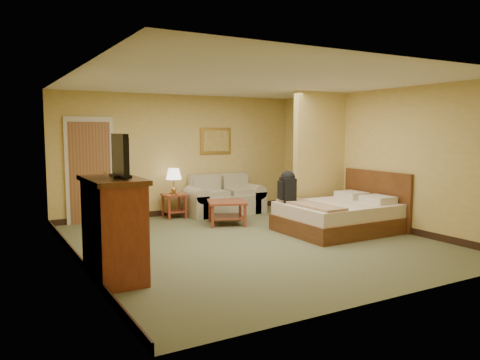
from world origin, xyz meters
TOP-DOWN VIEW (x-y plane):
  - floor at (0.00, 0.00)m, footprint 6.00×6.00m
  - ceiling at (0.00, 0.00)m, footprint 6.00×6.00m
  - back_wall at (0.00, 3.00)m, footprint 5.50×0.02m
  - left_wall at (-2.75, 0.00)m, footprint 0.02×6.00m
  - right_wall at (2.75, 0.00)m, footprint 0.02×6.00m
  - partition at (2.15, 0.93)m, footprint 1.20×0.15m
  - door at (-1.95, 2.96)m, footprint 0.94×0.16m
  - baseboard at (0.00, 2.99)m, footprint 5.50×0.02m
  - loveseat at (0.83, 2.57)m, footprint 1.72×0.80m
  - side_table at (-0.32, 2.65)m, footprint 0.46×0.46m
  - table_lamp at (-0.32, 2.65)m, footprint 0.33×0.33m
  - coffee_table at (0.32, 1.48)m, footprint 0.93×0.93m
  - wall_picture at (0.83, 2.97)m, footprint 0.76×0.04m
  - dresser at (-2.48, -0.81)m, footprint 0.62×1.18m
  - tv at (-2.38, -0.81)m, footprint 0.25×0.87m
  - bed at (1.82, -0.10)m, footprint 1.96×1.65m
  - backpack at (1.03, 0.44)m, footprint 0.30×0.38m

SIDE VIEW (x-z plane):
  - floor at x=0.00m, z-range 0.00..0.00m
  - baseboard at x=0.00m, z-range 0.00..0.12m
  - loveseat at x=0.83m, z-range -0.15..0.72m
  - bed at x=1.82m, z-range -0.24..0.83m
  - coffee_table at x=0.32m, z-range 0.10..0.56m
  - side_table at x=-0.32m, z-range 0.08..0.59m
  - dresser at x=-2.48m, z-range 0.01..1.27m
  - backpack at x=1.03m, z-range 0.54..1.12m
  - table_lamp at x=-0.32m, z-range 0.64..1.18m
  - door at x=-1.95m, z-range -0.02..2.08m
  - back_wall at x=0.00m, z-range 0.00..2.60m
  - left_wall at x=-2.75m, z-range 0.00..2.60m
  - right_wall at x=2.75m, z-range 0.00..2.60m
  - partition at x=2.15m, z-range 0.00..2.60m
  - tv at x=-2.38m, z-range 1.24..1.77m
  - wall_picture at x=0.83m, z-range 1.30..1.90m
  - ceiling at x=0.00m, z-range 2.60..2.60m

